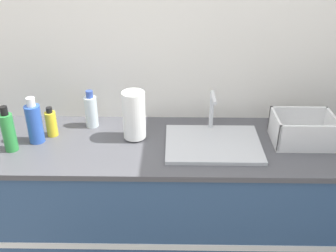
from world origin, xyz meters
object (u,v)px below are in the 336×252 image
object	(u,v)px
sink	(213,142)
paper_towel_roll	(134,115)
dish_rack	(302,132)
bottle_green	(8,131)
bottle_clear	(91,111)
bottle_blue	(34,123)
bottle_yellow	(51,123)

from	to	relation	value
sink	paper_towel_roll	distance (m)	0.45
dish_rack	bottle_green	bearing A→B (deg)	-176.04
bottle_clear	bottle_blue	xyz separation A→B (m)	(-0.27, -0.18, 0.02)
bottle_clear	bottle_blue	bearing A→B (deg)	-145.99
sink	bottle_yellow	xyz separation A→B (m)	(-0.89, 0.09, 0.06)
bottle_clear	bottle_blue	size ratio (longest dim) A/B	0.86
paper_towel_roll	dish_rack	size ratio (longest dim) A/B	0.87
bottle_green	sink	bearing A→B (deg)	3.54
sink	bottle_yellow	bearing A→B (deg)	174.05
paper_towel_roll	bottle_green	xyz separation A→B (m)	(-0.64, -0.13, -0.03)
bottle_clear	bottle_yellow	size ratio (longest dim) A/B	1.29
sink	bottle_clear	xyz separation A→B (m)	(-0.69, 0.21, 0.08)
sink	bottle_green	xyz separation A→B (m)	(-1.06, -0.07, 0.09)
bottle_yellow	dish_rack	bearing A→B (deg)	-2.14
bottle_clear	bottle_yellow	distance (m)	0.23
sink	bottle_clear	distance (m)	0.72
sink	dish_rack	bearing A→B (deg)	4.90
dish_rack	bottle_blue	size ratio (longest dim) A/B	1.22
dish_rack	bottle_yellow	bearing A→B (deg)	177.86
bottle_yellow	bottle_blue	size ratio (longest dim) A/B	0.66
dish_rack	bottle_green	world-z (taller)	bottle_green
bottle_blue	bottle_yellow	bearing A→B (deg)	46.23
paper_towel_roll	bottle_yellow	bearing A→B (deg)	176.88
paper_towel_roll	bottle_green	world-z (taller)	paper_towel_roll
bottle_clear	bottle_yellow	xyz separation A→B (m)	(-0.20, -0.11, -0.02)
sink	bottle_green	distance (m)	1.07
bottle_clear	bottle_green	distance (m)	0.46
sink	dish_rack	world-z (taller)	sink
sink	dish_rack	distance (m)	0.49
bottle_yellow	bottle_blue	xyz separation A→B (m)	(-0.07, -0.07, 0.04)
bottle_clear	sink	bearing A→B (deg)	-16.61
bottle_clear	bottle_green	world-z (taller)	bottle_green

